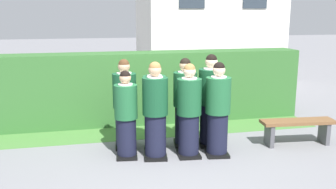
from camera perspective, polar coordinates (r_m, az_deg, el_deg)
name	(u,v)px	position (r m, az deg, el deg)	size (l,w,h in m)	color
ground_plane	(171,156)	(6.74, 0.49, -9.23)	(60.00, 60.00, 0.00)	slate
student_front_row_0	(126,117)	(6.51, -6.34, -3.36)	(0.40, 0.50, 1.52)	black
student_front_row_1	(155,113)	(6.44, -1.94, -2.77)	(0.45, 0.53, 1.67)	black
student_front_row_2	(189,113)	(6.52, 3.19, -2.77)	(0.43, 0.53, 1.63)	black
student_front_row_3	(218,112)	(6.62, 7.53, -2.57)	(0.44, 0.52, 1.65)	black
student_rear_row_0	(125,106)	(6.98, -6.52, -1.73)	(0.43, 0.51, 1.65)	black
student_rear_row_1	(155,107)	(6.96, -2.04, -1.91)	(0.46, 0.55, 1.60)	black
student_rear_row_2	(185,104)	(7.04, 2.56, -1.50)	(0.45, 0.53, 1.66)	black
student_rear_row_3	(210,103)	(7.08, 6.41, -1.21)	(0.48, 0.58, 1.73)	black
hedge	(150,87)	(8.60, -2.80, 1.10)	(7.00, 0.70, 1.59)	#33662D
wooden_bench	(298,127)	(7.58, 18.96, -4.62)	(1.43, 0.48, 0.48)	brown
lawn_strip	(156,131)	(8.03, -1.77, -5.56)	(7.00, 0.90, 0.01)	#477A38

